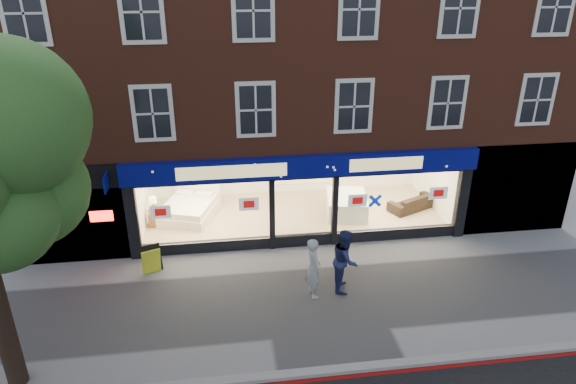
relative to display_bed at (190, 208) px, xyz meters
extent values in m
plane|color=gray|center=(3.88, -5.61, -0.44)|extent=(120.00, 120.00, 0.00)
cube|color=#8C0A07|center=(3.88, -8.71, -0.43)|extent=(60.00, 0.10, 0.01)
cube|color=gray|center=(3.88, -8.51, -0.38)|extent=(60.00, 0.25, 0.12)
cube|color=tan|center=(3.88, -0.36, -0.39)|extent=(11.00, 4.50, 0.10)
cube|color=brown|center=(3.88, 1.39, 6.21)|extent=(19.00, 8.00, 6.70)
cube|color=#070C6B|center=(3.88, -2.73, 2.51)|extent=(11.40, 0.28, 0.70)
cube|color=black|center=(3.88, -2.53, -0.24)|extent=(11.00, 0.18, 0.40)
cube|color=black|center=(-1.62, -2.56, 0.86)|extent=(0.35, 0.30, 2.60)
cube|color=black|center=(9.38, -2.56, 0.86)|extent=(0.35, 0.30, 2.60)
cube|color=white|center=(0.63, -2.61, 1.01)|extent=(4.20, 0.02, 2.10)
cube|color=white|center=(7.13, -2.61, 1.01)|extent=(4.20, 0.02, 2.10)
cube|color=white|center=(3.88, -2.36, 0.71)|extent=(1.80, 0.02, 2.10)
cube|color=silver|center=(3.88, 1.89, 0.86)|extent=(11.00, 0.20, 2.60)
cube|color=#FFEAC6|center=(3.88, -0.36, 2.16)|extent=(11.00, 4.50, 0.12)
cube|color=black|center=(-3.72, -2.31, 1.21)|extent=(3.80, 0.60, 3.30)
cube|color=#FF140C|center=(-2.52, -2.66, 1.16)|extent=(0.70, 0.04, 0.35)
cube|color=black|center=(11.38, -2.41, 1.21)|extent=(4.00, 0.40, 3.30)
cube|color=white|center=(-0.04, -0.13, -0.16)|extent=(2.26, 2.45, 0.35)
cube|color=white|center=(-0.04, -0.13, 0.14)|extent=(2.17, 2.35, 0.25)
cube|color=white|center=(0.30, 0.88, 0.26)|extent=(1.74, 0.69, 1.21)
cube|color=white|center=(-0.17, 0.68, 0.32)|extent=(0.72, 0.51, 0.12)
cube|color=white|center=(0.55, 0.44, 0.32)|extent=(0.72, 0.51, 0.12)
cube|color=brown|center=(-1.22, -0.57, -0.06)|extent=(0.50, 0.50, 0.55)
cube|color=white|center=(5.86, -0.55, -0.22)|extent=(1.70, 2.02, 0.24)
cube|color=white|center=(5.86, -0.55, 0.02)|extent=(1.70, 2.02, 0.24)
cube|color=white|center=(5.86, -0.55, 0.26)|extent=(1.70, 2.02, 0.24)
imported|color=black|center=(8.48, -0.50, -0.05)|extent=(2.11, 1.52, 0.58)
cube|color=yellow|center=(-1.02, -3.57, 0.01)|extent=(0.68, 0.56, 0.90)
imported|color=#9C9FA3|center=(3.70, -5.40, 0.48)|extent=(0.54, 0.73, 1.83)
imported|color=#1C244F|center=(4.67, -5.18, 0.52)|extent=(0.92, 1.08, 1.92)
camera|label=1|loc=(1.32, -17.54, 8.39)|focal=32.00mm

